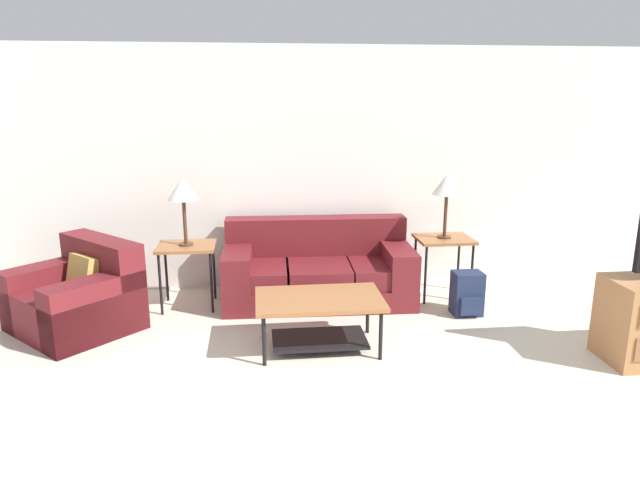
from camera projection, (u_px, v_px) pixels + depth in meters
The scene contains 9 objects.
wall_back at pixel (313, 169), 6.21m from camera, with size 8.36×0.06×2.60m.
couch at pixel (318, 272), 5.94m from camera, with size 1.95×0.97×0.82m.
armchair at pixel (78, 298), 5.20m from camera, with size 1.34×1.34×0.80m.
coffee_table at pixel (319, 311), 4.76m from camera, with size 1.06×0.66×0.46m.
side_table_left at pixel (187, 252), 5.66m from camera, with size 0.57×0.48×0.65m.
side_table_right at pixel (444, 244), 5.94m from camera, with size 0.57×0.48×0.65m.
table_lamp_left at pixel (183, 190), 5.50m from camera, with size 0.30×0.30×0.68m.
table_lamp_right at pixel (447, 186), 5.79m from camera, with size 0.30×0.30×0.68m.
backpack at pixel (467, 294), 5.54m from camera, with size 0.28×0.29×0.43m.
Camera 1 is at (-0.62, -2.02, 2.09)m, focal length 32.00 mm.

